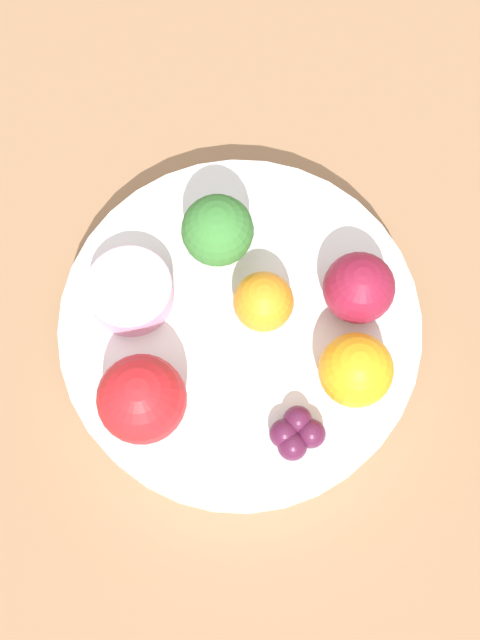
% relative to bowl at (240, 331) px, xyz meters
% --- Properties ---
extents(ground_plane, '(6.00, 6.00, 0.00)m').
position_rel_bowl_xyz_m(ground_plane, '(0.00, 0.00, -0.04)').
color(ground_plane, gray).
extents(table_surface, '(1.20, 1.20, 0.02)m').
position_rel_bowl_xyz_m(table_surface, '(0.00, 0.00, -0.03)').
color(table_surface, '#936D4C').
rests_on(table_surface, ground_plane).
extents(bowl, '(0.25, 0.25, 0.03)m').
position_rel_bowl_xyz_m(bowl, '(0.00, 0.00, 0.00)').
color(bowl, white).
rests_on(bowl, table_surface).
extents(broccoli, '(0.05, 0.05, 0.06)m').
position_rel_bowl_xyz_m(broccoli, '(-0.02, 0.05, 0.05)').
color(broccoli, '#8CB76B').
rests_on(broccoli, bowl).
extents(apple_red, '(0.06, 0.06, 0.06)m').
position_rel_bowl_xyz_m(apple_red, '(-0.05, -0.07, 0.05)').
color(apple_red, red).
rests_on(apple_red, bowl).
extents(apple_green, '(0.05, 0.05, 0.05)m').
position_rel_bowl_xyz_m(apple_green, '(0.07, 0.03, 0.04)').
color(apple_green, maroon).
rests_on(apple_green, bowl).
extents(orange_front, '(0.04, 0.04, 0.04)m').
position_rel_bowl_xyz_m(orange_front, '(0.01, 0.01, 0.04)').
color(orange_front, orange).
rests_on(orange_front, bowl).
extents(orange_back, '(0.05, 0.05, 0.05)m').
position_rel_bowl_xyz_m(orange_back, '(0.08, -0.03, 0.04)').
color(orange_back, orange).
rests_on(orange_back, bowl).
extents(grape_cluster, '(0.04, 0.04, 0.02)m').
position_rel_bowl_xyz_m(grape_cluster, '(0.05, -0.07, 0.03)').
color(grape_cluster, '#511938').
rests_on(grape_cluster, bowl).
extents(small_cup, '(0.06, 0.06, 0.02)m').
position_rel_bowl_xyz_m(small_cup, '(-0.08, 0.01, 0.03)').
color(small_cup, '#EA9EC6').
rests_on(small_cup, bowl).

